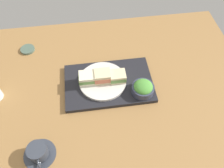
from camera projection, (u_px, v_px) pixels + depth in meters
ground_plane at (114, 85)px, 115.86cm from camera, size 140.00×100.00×3.00cm
serving_tray at (109, 84)px, 113.38cm from camera, size 43.42×27.63×2.02cm
sandwich_plate at (103, 81)px, 112.36cm from camera, size 23.48×23.48×1.37cm
sandwich_near at (118, 76)px, 110.38cm from camera, size 7.59×6.61×4.60cm
sandwich_middle at (102, 76)px, 109.50cm from camera, size 7.98×6.82×5.69cm
sandwich_far at (87, 78)px, 109.28cm from camera, size 8.09×6.47×5.13cm
salad_bowl at (143, 88)px, 107.13cm from camera, size 10.70×10.70×6.39cm
coffee_cup at (38, 152)px, 91.20cm from camera, size 13.36×13.36×6.41cm
small_sauce_dish at (28, 49)px, 127.81cm from camera, size 7.77×7.77×1.28cm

